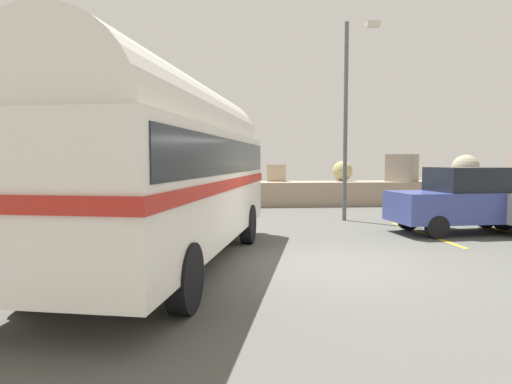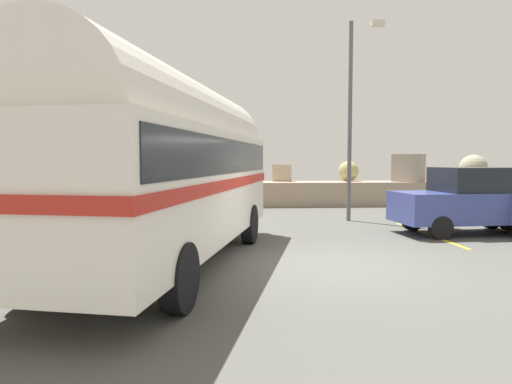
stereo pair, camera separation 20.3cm
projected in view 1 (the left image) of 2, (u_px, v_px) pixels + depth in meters
ground at (330, 266)px, 8.91m from camera, size 32.00×26.00×0.02m
breakwater at (272, 191)px, 20.61m from camera, size 31.36×2.19×2.37m
vintage_coach at (169, 162)px, 8.69m from camera, size 4.36×8.91×3.70m
parked_car_nearest at (466, 199)px, 12.78m from camera, size 4.22×2.01×1.86m
lamp_post at (349, 111)px, 15.28m from camera, size 1.13×0.34×6.69m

